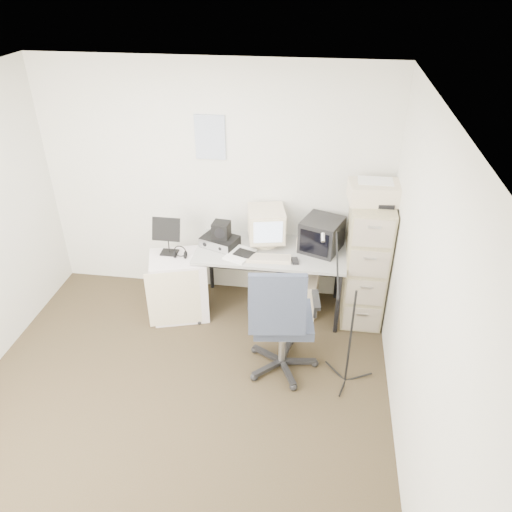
# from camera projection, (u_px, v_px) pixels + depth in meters

# --- Properties ---
(floor) EXTENTS (3.60, 3.60, 0.01)m
(floor) POSITION_uv_depth(u_px,v_px,m) (176.00, 404.00, 4.24)
(floor) COLOR #392E19
(floor) RESTS_ON ground
(ceiling) EXTENTS (3.60, 3.60, 0.01)m
(ceiling) POSITION_uv_depth(u_px,v_px,m) (141.00, 108.00, 2.94)
(ceiling) COLOR white
(ceiling) RESTS_ON ground
(wall_back) EXTENTS (3.60, 0.02, 2.50)m
(wall_back) POSITION_uv_depth(u_px,v_px,m) (215.00, 185.00, 5.12)
(wall_back) COLOR silver
(wall_back) RESTS_ON ground
(wall_right) EXTENTS (0.02, 3.60, 2.50)m
(wall_right) POSITION_uv_depth(u_px,v_px,m) (419.00, 304.00, 3.38)
(wall_right) COLOR silver
(wall_right) RESTS_ON ground
(wall_calendar) EXTENTS (0.30, 0.02, 0.44)m
(wall_calendar) POSITION_uv_depth(u_px,v_px,m) (210.00, 137.00, 4.85)
(wall_calendar) COLOR white
(wall_calendar) RESTS_ON wall_back
(filing_cabinet) EXTENTS (0.40, 0.60, 1.30)m
(filing_cabinet) POSITION_uv_depth(u_px,v_px,m) (366.00, 262.00, 4.97)
(filing_cabinet) COLOR tan
(filing_cabinet) RESTS_ON floor
(printer) EXTENTS (0.50, 0.37, 0.18)m
(printer) POSITION_uv_depth(u_px,v_px,m) (375.00, 192.00, 4.61)
(printer) COLOR beige
(printer) RESTS_ON filing_cabinet
(desk) EXTENTS (1.50, 0.70, 0.73)m
(desk) POSITION_uv_depth(u_px,v_px,m) (270.00, 280.00, 5.20)
(desk) COLOR #9D9D92
(desk) RESTS_ON floor
(crt_monitor) EXTENTS (0.42, 0.44, 0.39)m
(crt_monitor) POSITION_uv_depth(u_px,v_px,m) (266.00, 227.00, 5.01)
(crt_monitor) COLOR beige
(crt_monitor) RESTS_ON desk
(crt_tv) EXTENTS (0.47, 0.48, 0.33)m
(crt_tv) POSITION_uv_depth(u_px,v_px,m) (322.00, 235.00, 4.95)
(crt_tv) COLOR black
(crt_tv) RESTS_ON desk
(desk_speaker) EXTENTS (0.09, 0.09, 0.14)m
(desk_speaker) POSITION_uv_depth(u_px,v_px,m) (301.00, 243.00, 4.99)
(desk_speaker) COLOR beige
(desk_speaker) RESTS_ON desk
(keyboard) EXTENTS (0.44, 0.18, 0.02)m
(keyboard) POSITION_uv_depth(u_px,v_px,m) (269.00, 259.00, 4.85)
(keyboard) COLOR beige
(keyboard) RESTS_ON desk
(mouse) EXTENTS (0.08, 0.11, 0.03)m
(mouse) POSITION_uv_depth(u_px,v_px,m) (295.00, 261.00, 4.80)
(mouse) COLOR black
(mouse) RESTS_ON desk
(radio_receiver) EXTENTS (0.42, 0.36, 0.10)m
(radio_receiver) POSITION_uv_depth(u_px,v_px,m) (220.00, 241.00, 5.06)
(radio_receiver) COLOR black
(radio_receiver) RESTS_ON desk
(radio_speaker) EXTENTS (0.18, 0.17, 0.16)m
(radio_speaker) POSITION_uv_depth(u_px,v_px,m) (221.00, 230.00, 4.99)
(radio_speaker) COLOR black
(radio_speaker) RESTS_ON radio_receiver
(papers) EXTENTS (0.32, 0.36, 0.02)m
(papers) POSITION_uv_depth(u_px,v_px,m) (240.00, 254.00, 4.92)
(papers) COLOR white
(papers) RESTS_ON desk
(pc_tower) EXTENTS (0.22, 0.45, 0.41)m
(pc_tower) POSITION_uv_depth(u_px,v_px,m) (308.00, 293.00, 5.28)
(pc_tower) COLOR beige
(pc_tower) RESTS_ON floor
(office_chair) EXTENTS (0.74, 0.74, 1.15)m
(office_chair) POSITION_uv_depth(u_px,v_px,m) (283.00, 317.00, 4.33)
(office_chair) COLOR #3B424D
(office_chair) RESTS_ON floor
(side_cart) EXTENTS (0.66, 0.58, 0.69)m
(side_cart) POSITION_uv_depth(u_px,v_px,m) (180.00, 286.00, 5.14)
(side_cart) COLOR silver
(side_cart) RESTS_ON floor
(music_stand) EXTENTS (0.31, 0.23, 0.41)m
(music_stand) POSITION_uv_depth(u_px,v_px,m) (168.00, 235.00, 4.93)
(music_stand) COLOR black
(music_stand) RESTS_ON side_cart
(headphones) EXTENTS (0.16, 0.16, 0.02)m
(headphones) POSITION_uv_depth(u_px,v_px,m) (180.00, 254.00, 4.95)
(headphones) COLOR black
(headphones) RESTS_ON side_cart
(mic_stand) EXTENTS (0.02, 0.02, 1.28)m
(mic_stand) POSITION_uv_depth(u_px,v_px,m) (352.00, 324.00, 4.15)
(mic_stand) COLOR black
(mic_stand) RESTS_ON floor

